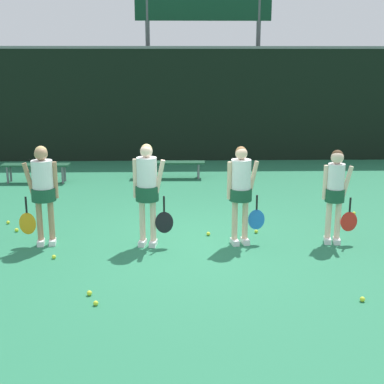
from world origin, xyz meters
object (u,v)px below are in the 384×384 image
(player_1, at_px, (147,186))
(tennis_ball_1, at_px, (54,257))
(bench_far, at_px, (169,164))
(player_2, at_px, (241,187))
(tennis_ball_5, at_px, (17,230))
(tennis_ball_4, at_px, (362,299))
(scoreboard, at_px, (203,11))
(bench_courtside, at_px, (36,167))
(tennis_ball_0, at_px, (96,303))
(tennis_ball_3, at_px, (256,231))
(player_3, at_px, (336,189))
(tennis_ball_8, at_px, (89,293))
(player_0, at_px, (43,187))
(tennis_ball_6, at_px, (165,221))
(tennis_ball_2, at_px, (354,213))
(tennis_ball_7, at_px, (8,222))
(tennis_ball_10, at_px, (208,234))

(player_1, bearing_deg, tennis_ball_1, -148.51)
(bench_far, xyz_separation_m, player_2, (1.29, -5.24, 0.62))
(tennis_ball_1, bearing_deg, tennis_ball_5, 125.59)
(tennis_ball_4, bearing_deg, scoreboard, 98.10)
(bench_courtside, relative_size, tennis_ball_0, 25.84)
(bench_courtside, height_order, tennis_ball_3, bench_courtside)
(player_3, xyz_separation_m, tennis_ball_5, (-5.69, 0.74, -0.92))
(player_2, xyz_separation_m, tennis_ball_8, (-2.28, -2.04, -0.97))
(player_0, bearing_deg, tennis_ball_6, 23.53)
(tennis_ball_1, bearing_deg, tennis_ball_6, 47.61)
(scoreboard, xyz_separation_m, tennis_ball_2, (2.78, -7.26, -4.52))
(scoreboard, distance_m, player_0, 10.04)
(tennis_ball_8, bearing_deg, tennis_ball_0, -66.86)
(tennis_ball_0, bearing_deg, tennis_ball_6, 77.06)
(tennis_ball_4, xyz_separation_m, tennis_ball_8, (-3.65, 0.28, 0.00))
(player_2, relative_size, tennis_ball_4, 24.54)
(tennis_ball_5, bearing_deg, bench_courtside, 99.18)
(player_1, xyz_separation_m, player_3, (3.20, 0.05, -0.08))
(player_0, bearing_deg, player_3, -7.82)
(bench_far, xyz_separation_m, tennis_ball_7, (-3.08, -4.01, -0.35))
(player_1, height_order, tennis_ball_5, player_1)
(scoreboard, height_order, player_0, scoreboard)
(player_3, xyz_separation_m, tennis_ball_4, (-0.26, -2.33, -0.92))
(tennis_ball_5, bearing_deg, tennis_ball_3, -2.52)
(player_3, height_order, tennis_ball_7, player_3)
(scoreboard, distance_m, tennis_ball_3, 9.54)
(player_1, bearing_deg, player_3, 9.89)
(tennis_ball_5, bearing_deg, player_1, -17.44)
(scoreboard, xyz_separation_m, tennis_ball_1, (-2.83, -9.58, -4.52))
(tennis_ball_2, distance_m, tennis_ball_4, 4.16)
(tennis_ball_8, bearing_deg, tennis_ball_6, 73.79)
(tennis_ball_2, height_order, tennis_ball_4, tennis_ball_2)
(player_2, height_order, tennis_ball_5, player_2)
(scoreboard, distance_m, tennis_ball_0, 12.30)
(bench_far, distance_m, tennis_ball_8, 7.36)
(tennis_ball_10, bearing_deg, tennis_ball_8, -125.40)
(tennis_ball_7, bearing_deg, tennis_ball_6, 0.55)
(tennis_ball_1, height_order, tennis_ball_7, same)
(bench_courtside, distance_m, tennis_ball_10, 6.09)
(scoreboard, height_order, tennis_ball_0, scoreboard)
(player_1, bearing_deg, player_2, 10.41)
(scoreboard, bearing_deg, tennis_ball_8, -100.56)
(player_3, height_order, tennis_ball_5, player_3)
(tennis_ball_4, bearing_deg, player_1, 142.17)
(player_2, xyz_separation_m, tennis_ball_4, (1.36, -2.33, -0.97))
(tennis_ball_3, bearing_deg, tennis_ball_5, 177.48)
(tennis_ball_6, bearing_deg, tennis_ball_7, -179.45)
(player_3, xyz_separation_m, tennis_ball_10, (-2.15, 0.42, -0.92))
(tennis_ball_3, height_order, tennis_ball_7, same)
(player_2, relative_size, tennis_ball_1, 25.99)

